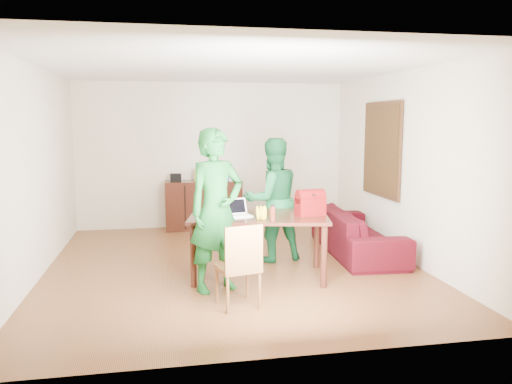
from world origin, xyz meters
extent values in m
cube|color=#492712|center=(0.00, 0.00, -0.05)|extent=(5.00, 5.50, 0.10)
cube|color=white|center=(0.00, 0.00, 2.75)|extent=(5.00, 5.50, 0.10)
cube|color=beige|center=(0.00, 2.80, 1.35)|extent=(5.00, 0.10, 2.70)
cube|color=beige|center=(0.00, -2.80, 1.35)|extent=(5.00, 0.10, 2.70)
cube|color=beige|center=(-2.55, 0.00, 1.35)|extent=(0.10, 5.50, 2.70)
cube|color=beige|center=(2.55, 0.00, 1.35)|extent=(0.10, 5.50, 2.70)
cube|color=#3F2614|center=(2.46, 0.70, 1.55)|extent=(0.04, 1.28, 1.48)
cube|color=#462E15|center=(2.43, 0.70, 1.55)|extent=(0.01, 1.18, 1.36)
cube|color=black|center=(-0.20, 2.51, 0.45)|extent=(1.40, 0.45, 0.90)
cube|color=black|center=(-0.70, 2.51, 0.97)|extent=(0.20, 0.14, 0.14)
cube|color=#A5A6AE|center=(0.25, 2.51, 0.97)|extent=(0.24, 0.22, 0.14)
ellipsoid|color=#1B33B3|center=(0.25, 2.51, 1.08)|extent=(0.14, 0.14, 0.07)
cube|color=black|center=(0.26, -0.53, 0.79)|extent=(1.89, 1.29, 0.04)
cylinder|color=black|center=(-0.58, -0.78, 0.39)|extent=(0.08, 0.08, 0.77)
cylinder|color=black|center=(0.95, -1.09, 0.39)|extent=(0.08, 0.08, 0.77)
cylinder|color=black|center=(-0.42, 0.02, 0.39)|extent=(0.08, 0.08, 0.77)
cylinder|color=black|center=(1.11, -0.29, 0.39)|extent=(0.08, 0.08, 0.77)
cube|color=brown|center=(-0.15, -1.50, 0.43)|extent=(0.50, 0.48, 0.05)
cube|color=brown|center=(-0.11, -1.68, 0.69)|extent=(0.41, 0.12, 0.48)
imported|color=#12531C|center=(-0.32, -0.92, 0.96)|extent=(0.83, 0.71, 1.92)
imported|color=#145B2D|center=(0.60, 0.22, 0.88)|extent=(0.97, 0.82, 1.76)
cube|color=white|center=(0.01, -0.59, 0.82)|extent=(0.35, 0.28, 0.02)
cube|color=black|center=(0.01, -0.59, 0.93)|extent=(0.31, 0.15, 0.19)
cylinder|color=#5B2014|center=(0.36, -0.91, 0.91)|extent=(0.08, 0.08, 0.20)
cube|color=maroon|center=(0.90, -0.65, 0.94)|extent=(0.38, 0.26, 0.26)
imported|color=#360713|center=(1.95, 0.35, 0.33)|extent=(1.00, 2.27, 0.65)
camera|label=1|loc=(-0.90, -6.64, 1.99)|focal=35.00mm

